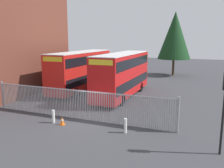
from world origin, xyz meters
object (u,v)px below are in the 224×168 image
object	(u,v)px
double_decker_bus_near_gate	(81,69)
traffic_cone_by_gate	(62,121)
bollard_near_left	(53,116)
bollard_center_front	(125,126)
double_decker_bus_behind_fence_left	(123,73)

from	to	relation	value
double_decker_bus_near_gate	traffic_cone_by_gate	distance (m)	11.50
bollard_near_left	bollard_center_front	distance (m)	5.30
traffic_cone_by_gate	bollard_near_left	bearing A→B (deg)	172.82
double_decker_bus_near_gate	bollard_center_front	size ratio (longest dim) A/B	11.38
double_decker_bus_behind_fence_left	traffic_cone_by_gate	size ratio (longest dim) A/B	18.32
bollard_center_front	traffic_cone_by_gate	xyz separation A→B (m)	(-4.52, -0.28, -0.19)
bollard_near_left	bollard_center_front	xyz separation A→B (m)	(5.30, 0.18, 0.00)
double_decker_bus_near_gate	bollard_near_left	distance (m)	11.11
bollard_center_front	traffic_cone_by_gate	world-z (taller)	bollard_center_front
double_decker_bus_near_gate	double_decker_bus_behind_fence_left	bearing A→B (deg)	-10.43
double_decker_bus_near_gate	bollard_center_front	xyz separation A→B (m)	(8.79, -10.19, -1.95)
double_decker_bus_near_gate	double_decker_bus_behind_fence_left	size ratio (longest dim) A/B	1.00
double_decker_bus_behind_fence_left	bollard_near_left	size ratio (longest dim) A/B	11.38
double_decker_bus_behind_fence_left	traffic_cone_by_gate	world-z (taller)	double_decker_bus_behind_fence_left
bollard_near_left	traffic_cone_by_gate	world-z (taller)	bollard_near_left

